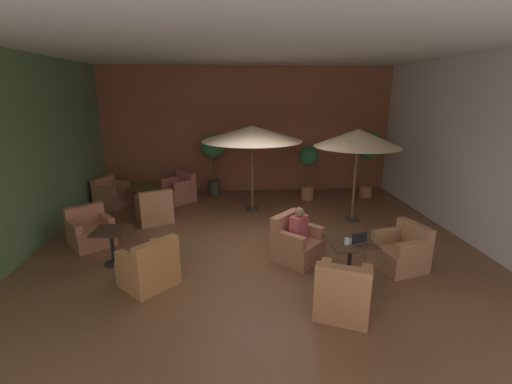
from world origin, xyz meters
TOP-DOWN VIEW (x-y plane):
  - ground_plane at (0.00, 0.00)m, footprint 9.10×8.61m
  - wall_back_brick at (0.00, 4.26)m, footprint 9.10×0.08m
  - wall_left_accent at (-4.51, 0.00)m, footprint 0.08×8.61m
  - wall_right_plain at (4.51, 0.00)m, footprint 0.08×8.61m
  - ceiling_slab at (0.00, 0.00)m, footprint 9.10×8.61m
  - cafe_table_front_left at (1.48, -1.48)m, footprint 0.79×0.79m
  - armchair_front_left_north at (0.69, -0.72)m, footprint 1.09×1.09m
  - armchair_front_left_east at (1.05, -2.48)m, footprint 0.98×0.99m
  - armchair_front_left_south at (2.53, -1.19)m, footprint 0.94×0.94m
  - cafe_table_front_right at (-2.87, 2.46)m, footprint 0.77×0.77m
  - armchair_front_right_north at (-2.07, 3.18)m, footprint 1.10×1.10m
  - armchair_front_right_east at (-3.87, 2.81)m, footprint 0.93×0.99m
  - armchair_front_right_south at (-2.42, 1.49)m, footprint 1.01×0.99m
  - cafe_table_mid_center at (-2.73, -0.69)m, footprint 0.62×0.62m
  - armchair_mid_center_north at (-1.88, -1.52)m, footprint 1.06×1.06m
  - armchair_mid_center_east at (-3.48, 0.23)m, footprint 1.09×1.09m
  - patio_umbrella_tall_red at (0.01, 2.20)m, footprint 2.60×2.60m
  - patio_umbrella_center_beige at (2.45, 1.25)m, footprint 2.04×2.04m
  - potted_tree_left_corner at (-1.08, 3.82)m, footprint 0.74×0.74m
  - potted_tree_mid_left at (1.72, 3.15)m, footprint 0.56×0.56m
  - potted_tree_mid_right at (3.57, 3.28)m, footprint 0.81×0.81m
  - patron_blue_shirt at (0.72, -0.76)m, footprint 0.39×0.39m
  - iced_drink_cup at (1.36, -1.60)m, footprint 0.08×0.08m
  - open_laptop at (1.55, -1.54)m, footprint 0.37×0.32m

SIDE VIEW (x-z plane):
  - ground_plane at x=0.00m, z-range -0.02..0.00m
  - armchair_mid_center_east at x=-3.48m, z-range -0.11..0.70m
  - armchair_front_left_south at x=2.53m, z-range -0.10..0.72m
  - armchair_front_right_east at x=-3.87m, z-range -0.10..0.73m
  - armchair_front_right_south at x=-2.42m, z-range -0.11..0.74m
  - armchair_front_left_north at x=0.69m, z-range -0.12..0.75m
  - armchair_front_right_north at x=-2.07m, z-range -0.11..0.74m
  - armchair_mid_center_north at x=-1.88m, z-range -0.11..0.75m
  - armchair_front_left_east at x=1.05m, z-range -0.11..0.76m
  - cafe_table_mid_center at x=-2.73m, z-range 0.16..0.84m
  - cafe_table_front_right at x=-2.87m, z-range 0.21..0.89m
  - cafe_table_front_left at x=1.48m, z-range 0.21..0.89m
  - patron_blue_shirt at x=0.72m, z-range 0.37..1.02m
  - open_laptop at x=1.55m, z-range 0.63..0.83m
  - iced_drink_cup at x=1.36m, z-range 0.68..0.79m
  - potted_tree_mid_left at x=1.72m, z-range 0.24..1.82m
  - potted_tree_left_corner at x=-1.08m, z-range 0.41..2.28m
  - potted_tree_mid_right at x=3.57m, z-range 0.46..2.44m
  - wall_back_brick at x=0.00m, z-range 0.00..3.85m
  - wall_left_accent at x=-4.51m, z-range 0.00..3.85m
  - wall_right_plain at x=4.51m, z-range 0.00..3.85m
  - patio_umbrella_center_beige at x=2.45m, z-range 0.91..3.18m
  - patio_umbrella_tall_red at x=0.01m, z-range 0.94..3.21m
  - ceiling_slab at x=0.00m, z-range 3.85..3.91m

